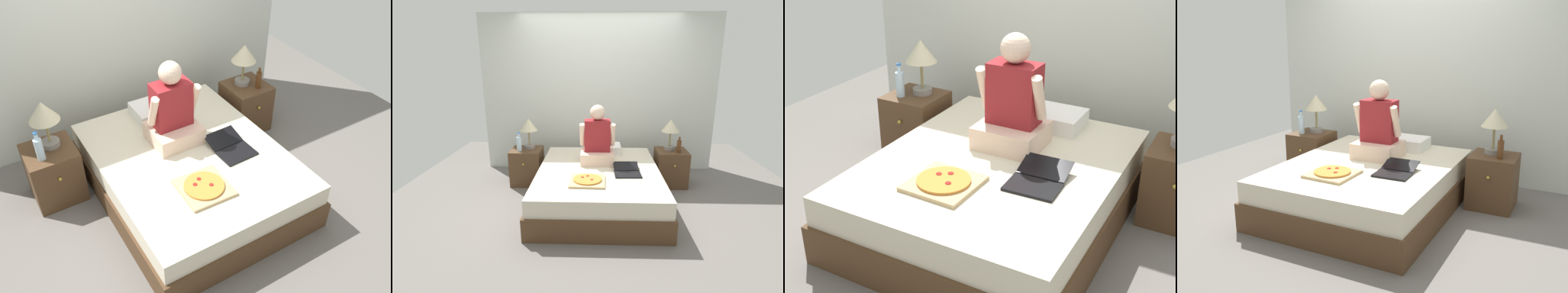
% 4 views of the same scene
% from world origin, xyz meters
% --- Properties ---
extents(ground_plane, '(5.78, 5.78, 0.00)m').
position_xyz_m(ground_plane, '(0.00, 0.00, 0.00)').
color(ground_plane, '#66605B').
extents(wall_back, '(3.78, 0.12, 2.50)m').
position_xyz_m(wall_back, '(0.00, 1.35, 1.25)').
color(wall_back, silver).
rests_on(wall_back, ground).
extents(bed, '(1.58, 1.97, 0.46)m').
position_xyz_m(bed, '(0.00, 0.00, 0.23)').
color(bed, '#4C331E').
rests_on(bed, ground).
extents(nightstand_left, '(0.44, 0.47, 0.53)m').
position_xyz_m(nightstand_left, '(-1.07, 0.61, 0.27)').
color(nightstand_left, '#4C331E').
rests_on(nightstand_left, ground).
extents(lamp_on_left_nightstand, '(0.26, 0.26, 0.45)m').
position_xyz_m(lamp_on_left_nightstand, '(-1.03, 0.66, 0.86)').
color(lamp_on_left_nightstand, gray).
rests_on(lamp_on_left_nightstand, nightstand_left).
extents(water_bottle, '(0.07, 0.07, 0.28)m').
position_xyz_m(water_bottle, '(-1.15, 0.52, 0.64)').
color(water_bottle, silver).
rests_on(water_bottle, nightstand_left).
extents(nightstand_right, '(0.44, 0.47, 0.53)m').
position_xyz_m(nightstand_right, '(1.07, 0.61, 0.27)').
color(nightstand_right, '#4C331E').
rests_on(nightstand_right, ground).
extents(lamp_on_right_nightstand, '(0.26, 0.26, 0.45)m').
position_xyz_m(lamp_on_right_nightstand, '(1.04, 0.66, 0.86)').
color(lamp_on_right_nightstand, gray).
rests_on(lamp_on_right_nightstand, nightstand_right).
extents(beer_bottle, '(0.06, 0.06, 0.23)m').
position_xyz_m(beer_bottle, '(1.14, 0.51, 0.63)').
color(beer_bottle, '#512D14').
rests_on(beer_bottle, nightstand_right).
extents(pillow, '(0.52, 0.34, 0.12)m').
position_xyz_m(pillow, '(0.07, 0.71, 0.52)').
color(pillow, white).
rests_on(pillow, bed).
extents(person_seated, '(0.47, 0.40, 0.78)m').
position_xyz_m(person_seated, '(-0.02, 0.26, 0.75)').
color(person_seated, beige).
rests_on(person_seated, bed).
extents(laptop, '(0.33, 0.43, 0.07)m').
position_xyz_m(laptop, '(0.35, -0.15, 0.48)').
color(laptop, black).
rests_on(laptop, bed).
extents(pizza_box, '(0.41, 0.41, 0.05)m').
position_xyz_m(pizza_box, '(-0.13, -0.44, 0.48)').
color(pizza_box, tan).
rests_on(pizza_box, bed).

